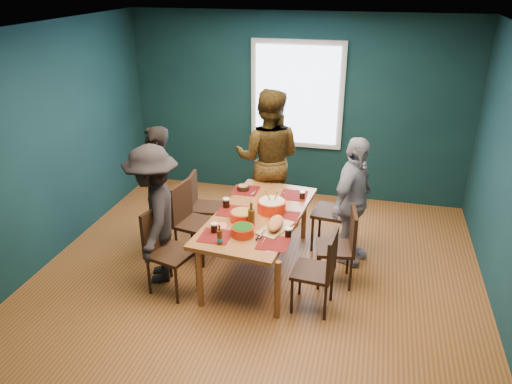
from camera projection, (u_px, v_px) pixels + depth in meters
room at (262, 158)px, 5.33m from camera, size 5.01×5.01×2.71m
dining_table at (258, 219)px, 5.62m from camera, size 1.10×1.93×0.70m
chair_left_far at (200, 201)px, 6.40m from camera, size 0.42×0.42×0.85m
chair_left_mid at (189, 215)px, 5.91m from camera, size 0.49×0.49×0.93m
chair_left_near at (164, 244)px, 5.29m from camera, size 0.52×0.52×0.95m
chair_right_far at (341, 206)px, 6.06m from camera, size 0.50×0.50×1.00m
chair_right_mid at (343, 242)px, 5.41m from camera, size 0.45×0.45×0.88m
chair_right_near at (322, 266)px, 4.97m from camera, size 0.43×0.43×0.88m
person_far_left at (157, 190)px, 6.00m from camera, size 0.52×0.66×1.57m
person_back at (268, 159)px, 6.58m from camera, size 0.93×0.74×1.85m
person_right at (353, 202)px, 5.73m from camera, size 0.66×0.98×1.54m
person_near_left at (154, 215)px, 5.38m from camera, size 0.86×1.14×1.57m
bowl_salad at (242, 216)px, 5.43m from camera, size 0.27×0.27×0.11m
bowl_dumpling at (272, 206)px, 5.63m from camera, size 0.33×0.33×0.30m
bowl_herbs at (243, 231)px, 5.13m from camera, size 0.24×0.24×0.11m
cutting_board at (275, 224)px, 5.25m from camera, size 0.36×0.57×0.12m
small_bowl at (243, 188)px, 6.19m from camera, size 0.15×0.15×0.06m
beer_bottle_a at (220, 237)px, 4.96m from camera, size 0.06×0.06×0.21m
beer_bottle_b at (251, 218)px, 5.27m from camera, size 0.07×0.07×0.28m
cola_glass_a at (214, 227)px, 5.19m from camera, size 0.08×0.08×0.11m
cola_glass_b at (288, 232)px, 5.10m from camera, size 0.07×0.07×0.10m
cola_glass_c at (302, 195)px, 5.95m from camera, size 0.07×0.07×0.09m
cola_glass_d at (226, 202)px, 5.73m from camera, size 0.08×0.08×0.11m
napkin_a at (293, 216)px, 5.55m from camera, size 0.16×0.16×0.00m
napkin_b at (219, 226)px, 5.34m from camera, size 0.18×0.18×0.00m
napkin_c at (272, 249)px, 4.90m from camera, size 0.18×0.18×0.00m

